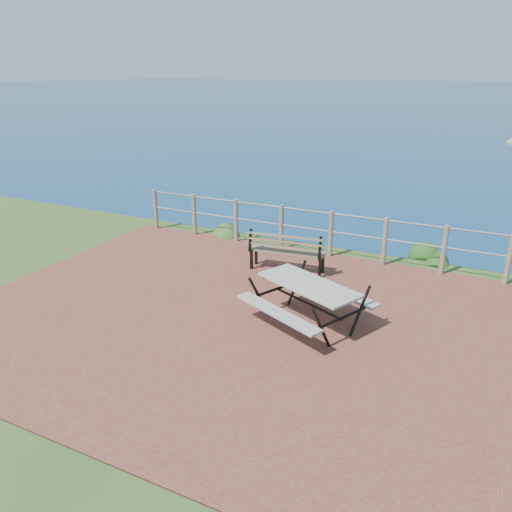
{
  "coord_description": "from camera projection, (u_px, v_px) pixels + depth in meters",
  "views": [
    {
      "loc": [
        3.04,
        -6.46,
        3.82
      ],
      "look_at": [
        -0.57,
        0.88,
        0.75
      ],
      "focal_mm": 35.0,
      "sensor_mm": 36.0,
      "label": 1
    }
  ],
  "objects": [
    {
      "name": "picnic_table",
      "position": [
        308.0,
        299.0,
        7.79
      ],
      "size": [
        1.79,
        1.33,
        0.7
      ],
      "rotation": [
        0.0,
        0.0,
        -0.43
      ],
      "color": "#9A968A",
      "rests_on": "ground"
    },
    {
      "name": "park_bench",
      "position": [
        287.0,
        245.0,
        9.85
      ],
      "size": [
        1.55,
        0.56,
        0.86
      ],
      "rotation": [
        0.0,
        0.0,
        0.12
      ],
      "color": "brown",
      "rests_on": "ground"
    },
    {
      "name": "shrub_lip_west",
      "position": [
        223.0,
        235.0,
        12.28
      ],
      "size": [
        0.7,
        0.7,
        0.42
      ],
      "primitive_type": "ellipsoid",
      "color": "#204A1C",
      "rests_on": "ground"
    },
    {
      "name": "ocean",
      "position": [
        505.0,
        81.0,
        176.12
      ],
      "size": [
        1200.0,
        1200.0,
        0.0
      ],
      "primitive_type": "plane",
      "color": "#135574",
      "rests_on": "ground"
    },
    {
      "name": "safety_railing",
      "position": [
        331.0,
        232.0,
        10.64
      ],
      "size": [
        9.4,
        0.1,
        1.0
      ],
      "color": "#6B5B4C",
      "rests_on": "ground"
    },
    {
      "name": "shrub_lip_east",
      "position": [
        430.0,
        259.0,
        10.7
      ],
      "size": [
        0.75,
        0.75,
        0.48
      ],
      "primitive_type": "ellipsoid",
      "color": "#164A16",
      "rests_on": "ground"
    },
    {
      "name": "ground",
      "position": [
        264.0,
        322.0,
        8.02
      ],
      "size": [
        10.0,
        7.0,
        0.12
      ],
      "primitive_type": "cube",
      "color": "brown",
      "rests_on": "ground"
    }
  ]
}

